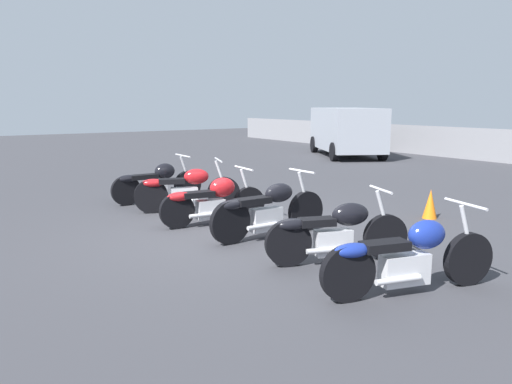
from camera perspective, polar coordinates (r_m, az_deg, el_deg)
The scene contains 9 objects.
ground_plane at distance 8.37m, azimuth -2.04°, elevation -4.62°, with size 60.00×60.00×0.00m, color #38383D.
motorcycle_slot_0 at distance 11.05m, azimuth -11.34°, elevation 1.08°, with size 0.74×2.05×1.00m.
motorcycle_slot_1 at distance 10.00m, azimuth -8.02°, elevation 0.28°, with size 0.97×2.02×1.03m.
motorcycle_slot_2 at distance 8.86m, azimuth -5.01°, elevation -0.97°, with size 0.69×2.01×0.99m.
motorcycle_slot_3 at distance 7.96m, azimuth 1.36°, elevation -2.08°, with size 0.65×2.16×1.04m.
motorcycle_slot_4 at distance 6.79m, azimuth 9.10°, elevation -4.53°, with size 0.90×1.94×1.00m.
motorcycle_slot_5 at distance 5.89m, azimuth 16.96°, elevation -7.11°, with size 0.86×2.18×1.00m.
parked_van at distance 20.68m, azimuth 10.29°, elevation 7.07°, with size 5.00×3.90×1.94m.
traffic_cone_far at distance 9.87m, azimuth 19.29°, elevation -1.30°, with size 0.26×0.26×0.55m.
Camera 1 is at (6.89, -4.26, 2.13)m, focal length 35.00 mm.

